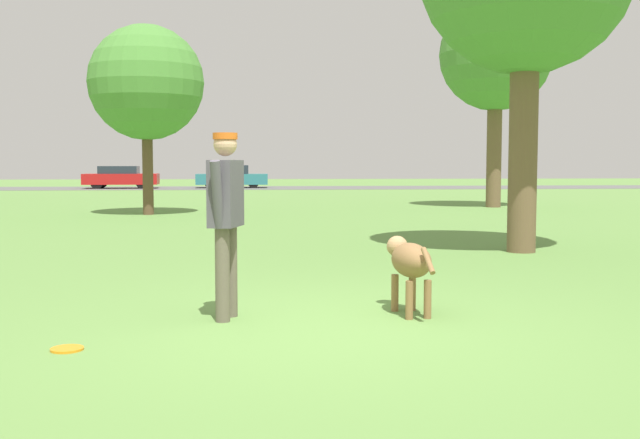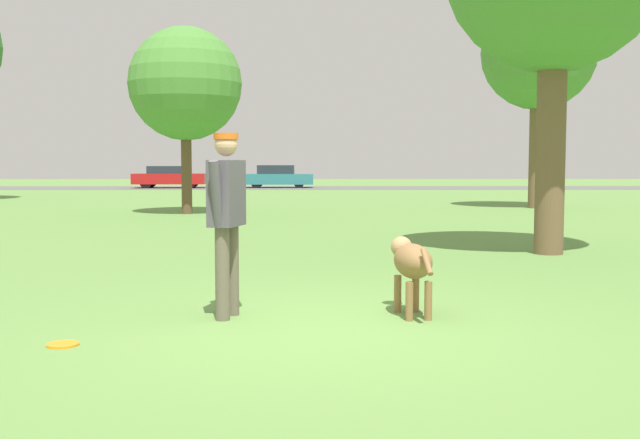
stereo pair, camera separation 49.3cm
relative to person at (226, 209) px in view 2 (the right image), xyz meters
The scene contains 9 objects.
ground_plane 1.35m from the person, 31.61° to the right, with size 120.00×120.00×0.00m, color #608C42.
far_road_strip 35.86m from the person, 88.78° to the left, with size 120.00×6.00×0.01m.
person is the anchor object (origin of this frame).
dog 1.78m from the person, ahead, with size 0.41×1.04×0.70m.
frisbee 1.85m from the person, 138.00° to the right, with size 0.25×0.25×0.02m.
tree_mid_center 14.56m from the person, 100.82° to the left, with size 3.12×3.12×5.15m.
tree_far_right 18.82m from the person, 64.77° to the left, with size 3.55×3.55×6.63m.
parked_car_red 36.38m from the person, 101.49° to the left, with size 4.10×1.91×1.25m.
parked_car_teal 36.04m from the person, 91.80° to the left, with size 4.01×1.71×1.29m.
Camera 2 is at (0.00, -6.31, 1.41)m, focal length 42.00 mm.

